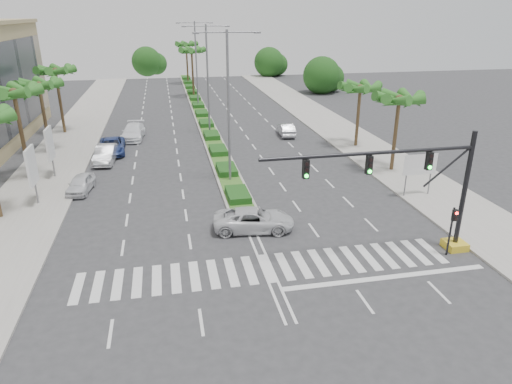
% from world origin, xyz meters
% --- Properties ---
extents(ground, '(160.00, 160.00, 0.00)m').
position_xyz_m(ground, '(0.00, 0.00, 0.00)').
color(ground, '#333335').
rests_on(ground, ground).
extents(footpath_right, '(6.00, 120.00, 0.15)m').
position_xyz_m(footpath_right, '(15.20, 20.00, 0.07)').
color(footpath_right, gray).
rests_on(footpath_right, ground).
extents(footpath_left, '(6.00, 120.00, 0.15)m').
position_xyz_m(footpath_left, '(-15.20, 20.00, 0.07)').
color(footpath_left, gray).
rests_on(footpath_left, ground).
extents(median, '(2.20, 75.00, 0.20)m').
position_xyz_m(median, '(0.00, 45.00, 0.10)').
color(median, gray).
rests_on(median, ground).
extents(median_grass, '(1.80, 75.00, 0.04)m').
position_xyz_m(median_grass, '(0.00, 45.00, 0.22)').
color(median_grass, '#396021').
rests_on(median_grass, median).
extents(signal_gantry, '(12.60, 1.20, 7.20)m').
position_xyz_m(signal_gantry, '(9.27, -0.00, 3.46)').
color(signal_gantry, gold).
rests_on(signal_gantry, ground).
extents(pedestrian_signal, '(0.28, 0.36, 3.00)m').
position_xyz_m(pedestrian_signal, '(10.60, -0.68, 2.04)').
color(pedestrian_signal, black).
rests_on(pedestrian_signal, ground).
extents(direction_sign, '(2.70, 0.11, 3.40)m').
position_xyz_m(direction_sign, '(13.50, 7.99, 2.45)').
color(direction_sign, slate).
rests_on(direction_sign, ground).
extents(billboard_near, '(0.18, 2.10, 4.35)m').
position_xyz_m(billboard_near, '(-14.50, 12.00, 2.96)').
color(billboard_near, slate).
rests_on(billboard_near, ground).
extents(billboard_far, '(0.18, 2.10, 4.35)m').
position_xyz_m(billboard_far, '(-14.50, 18.00, 2.96)').
color(billboard_far, slate).
rests_on(billboard_far, ground).
extents(palm_left_mid, '(4.57, 4.68, 7.95)m').
position_xyz_m(palm_left_mid, '(-16.50, 18.00, 7.08)').
color(palm_left_mid, brown).
rests_on(palm_left_mid, ground).
extents(palm_left_far, '(4.57, 4.68, 7.35)m').
position_xyz_m(palm_left_far, '(-16.50, 26.00, 6.50)').
color(palm_left_far, brown).
rests_on(palm_left_far, ground).
extents(palm_left_end, '(4.57, 4.68, 7.75)m').
position_xyz_m(palm_left_end, '(-16.50, 34.00, 6.88)').
color(palm_left_end, brown).
rests_on(palm_left_end, ground).
extents(palm_right_near, '(4.57, 4.68, 7.05)m').
position_xyz_m(palm_right_near, '(14.50, 14.00, 6.20)').
color(palm_right_near, brown).
rests_on(palm_right_near, ground).
extents(palm_right_far, '(4.57, 4.68, 6.75)m').
position_xyz_m(palm_right_far, '(14.50, 22.00, 5.91)').
color(palm_right_far, brown).
rests_on(palm_right_far, ground).
extents(palm_median_a, '(4.57, 4.68, 8.05)m').
position_xyz_m(palm_median_a, '(0.00, 55.00, 7.17)').
color(palm_median_a, brown).
rests_on(palm_median_a, ground).
extents(palm_median_b, '(4.57, 4.68, 8.05)m').
position_xyz_m(palm_median_b, '(0.00, 70.00, 7.17)').
color(palm_median_b, brown).
rests_on(palm_median_b, ground).
extents(streetlight_near, '(5.10, 0.25, 12.00)m').
position_xyz_m(streetlight_near, '(0.00, 14.00, 6.81)').
color(streetlight_near, slate).
rests_on(streetlight_near, ground).
extents(streetlight_mid, '(5.10, 0.25, 12.00)m').
position_xyz_m(streetlight_mid, '(0.00, 30.00, 6.81)').
color(streetlight_mid, slate).
rests_on(streetlight_mid, ground).
extents(streetlight_far, '(5.10, 0.25, 12.00)m').
position_xyz_m(streetlight_far, '(0.00, 46.00, 6.81)').
color(streetlight_far, slate).
rests_on(streetlight_far, ground).
extents(car_parked_a, '(2.09, 4.07, 1.33)m').
position_xyz_m(car_parked_a, '(-11.80, 14.13, 0.66)').
color(car_parked_a, silver).
rests_on(car_parked_a, ground).
extents(car_parked_b, '(2.07, 4.98, 1.60)m').
position_xyz_m(car_parked_b, '(-10.64, 21.61, 0.80)').
color(car_parked_b, silver).
rests_on(car_parked_b, ground).
extents(car_parked_c, '(2.76, 5.50, 1.50)m').
position_xyz_m(car_parked_c, '(-10.35, 24.53, 0.75)').
color(car_parked_c, navy).
rests_on(car_parked_c, ground).
extents(car_parked_d, '(2.75, 5.69, 1.60)m').
position_xyz_m(car_parked_d, '(-8.52, 29.87, 0.80)').
color(car_parked_d, white).
rests_on(car_parked_d, ground).
extents(car_crossing, '(5.50, 3.12, 1.45)m').
position_xyz_m(car_crossing, '(0.20, 4.83, 0.72)').
color(car_crossing, silver).
rests_on(car_crossing, ground).
extents(car_right, '(1.82, 4.41, 1.42)m').
position_xyz_m(car_right, '(8.50, 27.90, 0.71)').
color(car_right, '#B9B8BE').
rests_on(car_right, ground).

